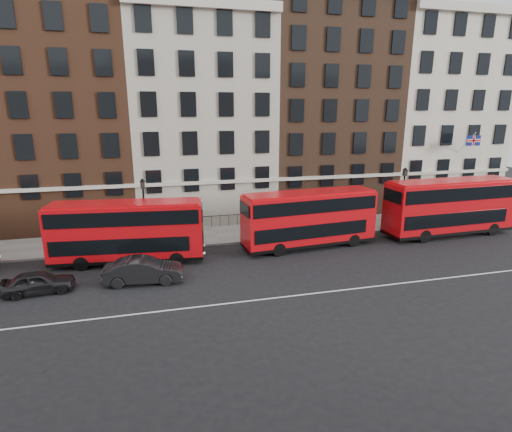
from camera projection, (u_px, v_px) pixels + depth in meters
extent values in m
plane|color=black|center=(241.00, 286.00, 24.29)|extent=(120.00, 120.00, 0.00)
cube|color=gray|center=(215.00, 235.00, 34.11)|extent=(80.00, 5.00, 0.15)
cube|color=gray|center=(220.00, 244.00, 31.76)|extent=(80.00, 0.30, 0.16)
cube|color=white|center=(248.00, 301.00, 22.41)|extent=(70.00, 0.12, 0.01)
cube|color=brown|center=(56.00, 103.00, 35.29)|extent=(12.80, 10.00, 22.00)
cube|color=#AEAA9A|center=(201.00, 119.00, 38.70)|extent=(12.80, 10.00, 19.00)
cube|color=beige|center=(205.00, 2.00, 31.43)|extent=(12.80, 0.50, 0.80)
cube|color=brown|center=(324.00, 109.00, 41.45)|extent=(12.80, 10.00, 21.00)
cube|color=beige|center=(430.00, 113.00, 44.60)|extent=(12.80, 10.00, 20.00)
cube|color=beige|center=(478.00, 8.00, 37.20)|extent=(12.80, 0.50, 0.80)
cube|color=red|center=(127.00, 231.00, 27.55)|extent=(10.47, 3.54, 3.86)
cube|color=black|center=(129.00, 256.00, 28.02)|extent=(10.47, 3.58, 0.23)
cube|color=black|center=(124.00, 241.00, 27.69)|extent=(9.31, 3.49, 1.03)
cube|color=black|center=(126.00, 215.00, 27.24)|extent=(10.09, 3.58, 0.98)
cube|color=red|center=(125.00, 204.00, 27.04)|extent=(10.16, 3.32, 0.18)
cube|color=black|center=(203.00, 239.00, 28.43)|extent=(0.31, 2.15, 1.27)
cube|color=black|center=(203.00, 225.00, 28.16)|extent=(0.28, 1.85, 0.41)
cylinder|color=black|center=(177.00, 259.00, 27.41)|extent=(1.00, 0.38, 0.98)
cylinder|color=black|center=(178.00, 248.00, 29.50)|extent=(1.00, 0.38, 0.98)
cylinder|color=black|center=(81.00, 264.00, 26.58)|extent=(1.00, 0.38, 0.98)
cylinder|color=black|center=(90.00, 252.00, 28.67)|extent=(1.00, 0.38, 0.98)
cube|color=red|center=(309.00, 218.00, 30.71)|extent=(10.60, 3.47, 3.92)
cube|color=black|center=(309.00, 241.00, 31.18)|extent=(10.61, 3.51, 0.24)
cube|color=black|center=(306.00, 227.00, 30.78)|extent=(9.43, 3.44, 1.04)
cube|color=black|center=(310.00, 203.00, 30.39)|extent=(10.22, 3.51, 0.99)
cube|color=red|center=(310.00, 193.00, 30.19)|extent=(10.29, 3.25, 0.18)
cube|color=black|center=(367.00, 222.00, 32.61)|extent=(0.29, 2.18, 1.29)
cube|color=black|center=(367.00, 209.00, 32.34)|extent=(0.26, 1.88, 0.42)
cylinder|color=black|center=(354.00, 240.00, 31.26)|extent=(1.01, 0.37, 0.99)
cylinder|color=black|center=(339.00, 232.00, 33.28)|extent=(1.01, 0.37, 0.99)
cylinder|color=black|center=(279.00, 250.00, 29.20)|extent=(1.01, 0.37, 0.99)
cylinder|color=black|center=(268.00, 241.00, 31.22)|extent=(1.01, 0.37, 0.99)
cube|color=red|center=(450.00, 207.00, 33.63)|extent=(11.41, 3.15, 4.25)
cube|color=black|center=(447.00, 229.00, 34.14)|extent=(11.41, 3.20, 0.26)
cube|color=black|center=(445.00, 215.00, 33.73)|extent=(10.12, 3.19, 1.13)
cube|color=black|center=(452.00, 191.00, 33.29)|extent=(10.98, 3.22, 1.08)
cube|color=red|center=(453.00, 181.00, 33.07)|extent=(11.07, 2.93, 0.19)
cube|color=black|center=(501.00, 211.00, 35.40)|extent=(0.18, 2.37, 1.40)
cube|color=black|center=(503.00, 199.00, 35.11)|extent=(0.17, 2.05, 0.45)
cylinder|color=black|center=(492.00, 229.00, 34.02)|extent=(1.09, 0.35, 1.08)
cylinder|color=black|center=(470.00, 222.00, 36.26)|extent=(1.09, 0.35, 1.08)
cylinder|color=black|center=(424.00, 236.00, 32.13)|extent=(1.09, 0.35, 1.08)
cylinder|color=black|center=(406.00, 228.00, 34.37)|extent=(1.09, 0.35, 1.08)
imported|color=black|center=(38.00, 282.00, 23.28)|extent=(4.05, 1.92, 1.34)
imported|color=black|center=(144.00, 270.00, 24.65)|extent=(4.93, 2.10, 1.58)
cylinder|color=black|center=(145.00, 217.00, 30.45)|extent=(0.14, 0.14, 4.60)
cylinder|color=black|center=(147.00, 242.00, 30.97)|extent=(0.32, 0.32, 0.60)
cube|color=#262626|center=(143.00, 185.00, 29.79)|extent=(0.32, 0.32, 0.55)
cone|color=black|center=(142.00, 180.00, 29.70)|extent=(0.44, 0.44, 0.25)
cylinder|color=black|center=(402.00, 200.00, 36.11)|extent=(0.14, 0.14, 4.60)
cylinder|color=black|center=(400.00, 222.00, 36.63)|extent=(0.32, 0.32, 0.60)
cube|color=#262626|center=(405.00, 173.00, 35.45)|extent=(0.32, 0.32, 0.55)
cone|color=black|center=(405.00, 169.00, 35.36)|extent=(0.44, 0.44, 0.25)
cylinder|color=black|center=(488.00, 207.00, 37.77)|extent=(0.12, 0.12, 2.60)
cube|color=black|center=(492.00, 191.00, 37.22)|extent=(0.25, 0.30, 0.75)
sphere|color=red|center=(493.00, 189.00, 37.00)|extent=(0.14, 0.14, 0.14)
sphere|color=#0C9919|center=(493.00, 194.00, 37.11)|extent=(0.14, 0.14, 0.14)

